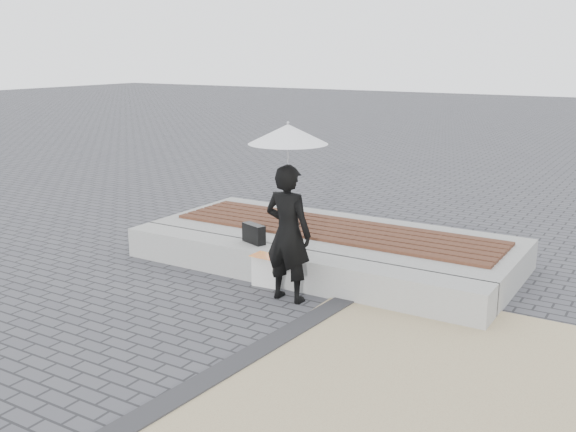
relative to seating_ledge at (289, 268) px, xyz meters
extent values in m
plane|color=#454549|center=(0.00, -1.60, -0.20)|extent=(80.00, 80.00, 0.00)
cube|color=#2B2B2D|center=(0.75, -2.10, -0.18)|extent=(0.61, 5.20, 0.04)
cube|color=#9B9C97|center=(0.00, 0.00, 0.00)|extent=(5.00, 0.45, 0.40)
cube|color=#999894|center=(0.00, 1.20, 0.00)|extent=(5.00, 2.00, 0.40)
imported|color=black|center=(0.28, -0.48, 0.60)|extent=(0.59, 0.40, 1.59)
cylinder|color=#BBBBC0|center=(0.28, -0.48, 1.17)|extent=(0.02, 0.02, 0.89)
cone|color=silver|center=(0.28, -0.48, 1.73)|extent=(0.89, 0.89, 0.22)
sphere|color=#BBBBC0|center=(0.28, -0.48, 1.85)|extent=(0.03, 0.03, 0.03)
cube|color=black|center=(-0.60, 0.11, 0.32)|extent=(0.38, 0.24, 0.25)
cube|color=white|center=(-0.17, -0.22, 0.00)|extent=(0.39, 0.19, 0.40)
cube|color=#FA424B|center=(-0.17, -0.27, 0.20)|extent=(0.34, 0.25, 0.01)
camera|label=1|loc=(4.07, -6.67, 2.61)|focal=41.39mm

